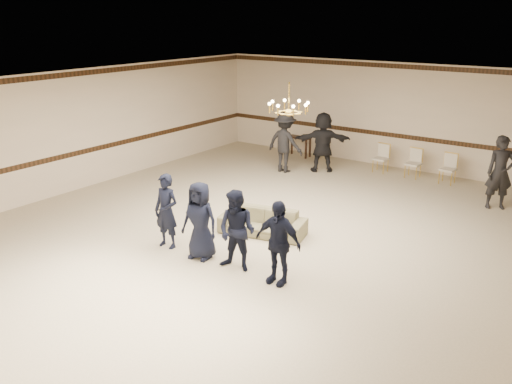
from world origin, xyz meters
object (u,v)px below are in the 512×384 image
at_px(boy_c, 237,231).
at_px(adult_left, 285,142).
at_px(console_table, 299,146).
at_px(adult_mid, 323,142).
at_px(banquet_chair_right, 448,169).
at_px(chandelier, 289,97).
at_px(banquet_chair_mid, 413,164).
at_px(boy_a, 166,211).
at_px(boy_b, 200,221).
at_px(boy_d, 278,242).
at_px(settee, 263,222).
at_px(adult_right, 500,173).
at_px(banquet_chair_left, 381,159).

height_order(boy_c, adult_left, adult_left).
xyz_separation_m(boy_c, console_table, (-3.47, 7.92, -0.44)).
relative_size(adult_mid, banquet_chair_right, 2.15).
bearing_deg(boy_c, chandelier, 94.36).
bearing_deg(adult_left, banquet_chair_mid, -152.40).
relative_size(boy_a, adult_left, 0.85).
relative_size(boy_b, banquet_chair_mid, 1.83).
distance_m(boy_d, settee, 2.31).
bearing_deg(banquet_chair_mid, console_table, -178.08).
distance_m(adult_right, banquet_chair_left, 3.88).
xyz_separation_m(adult_left, adult_mid, (0.90, 0.70, 0.00)).
bearing_deg(boy_b, console_table, 99.98).
bearing_deg(boy_a, adult_left, 96.29).
xyz_separation_m(boy_c, settee, (-0.60, 1.68, -0.50)).
bearing_deg(chandelier, adult_left, 123.38).
bearing_deg(adult_mid, settee, 71.86).
distance_m(boy_a, adult_left, 6.19).
relative_size(boy_c, adult_right, 0.85).
distance_m(boy_b, boy_c, 0.90).
bearing_deg(banquet_chair_right, banquet_chair_mid, -175.86).
distance_m(adult_mid, banquet_chair_right, 3.64).
relative_size(boy_a, boy_c, 1.00).
height_order(boy_c, banquet_chair_left, boy_c).
relative_size(chandelier, banquet_chair_mid, 1.11).
bearing_deg(console_table, adult_left, -67.04).
distance_m(chandelier, adult_left, 4.70).
bearing_deg(adult_mid, boy_b, 65.80).
relative_size(chandelier, adult_right, 0.52).
relative_size(boy_d, settee, 0.83).
bearing_deg(console_table, banquet_chair_left, 0.72).
xyz_separation_m(boy_b, banquet_chair_left, (0.43, 7.72, -0.35)).
bearing_deg(boy_d, adult_mid, 112.17).
xyz_separation_m(boy_b, boy_c, (0.90, 0.00, 0.00)).
xyz_separation_m(banquet_chair_left, banquet_chair_mid, (1.00, 0.00, 0.00)).
distance_m(boy_d, console_table, 9.06).
xyz_separation_m(boy_d, adult_left, (-3.76, 6.10, 0.13)).
xyz_separation_m(boy_a, boy_c, (1.80, 0.00, 0.00)).
xyz_separation_m(boy_b, adult_right, (4.04, 6.40, 0.13)).
xyz_separation_m(boy_c, adult_mid, (-1.96, 6.80, 0.13)).
bearing_deg(banquet_chair_right, boy_d, -90.50).
xyz_separation_m(adult_right, banquet_chair_right, (-1.61, 1.33, -0.48)).
distance_m(banquet_chair_left, console_table, 3.01).
bearing_deg(console_table, adult_mid, -32.25).
height_order(boy_a, boy_c, same).
relative_size(chandelier, adult_mid, 0.52).
bearing_deg(boy_c, adult_mid, 99.00).
relative_size(chandelier, adult_left, 0.52).
relative_size(banquet_chair_mid, console_table, 1.06).
distance_m(adult_left, adult_right, 6.01).
bearing_deg(boy_b, boy_a, 171.99).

